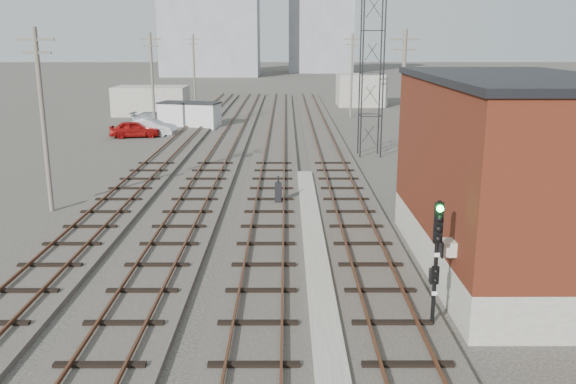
{
  "coord_description": "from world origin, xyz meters",
  "views": [
    {
      "loc": [
        -0.65,
        -9.63,
        8.46
      ],
      "look_at": [
        -0.58,
        15.15,
        2.2
      ],
      "focal_mm": 38.0,
      "sensor_mm": 36.0,
      "label": 1
    }
  ],
  "objects_px": {
    "car_silver": "(150,127)",
    "site_trailer": "(190,115)",
    "switch_stand": "(278,193)",
    "signal_mast": "(436,256)",
    "car_red": "(135,129)",
    "car_grey": "(154,119)"
  },
  "relations": [
    {
      "from": "site_trailer",
      "to": "car_silver",
      "type": "distance_m",
      "value": 5.72
    },
    {
      "from": "site_trailer",
      "to": "car_red",
      "type": "xyz_separation_m",
      "value": [
        -3.93,
        -6.01,
        -0.51
      ]
    },
    {
      "from": "car_red",
      "to": "site_trailer",
      "type": "bearing_deg",
      "value": -42.68
    },
    {
      "from": "site_trailer",
      "to": "car_grey",
      "type": "bearing_deg",
      "value": 170.52
    },
    {
      "from": "signal_mast",
      "to": "car_red",
      "type": "height_order",
      "value": "signal_mast"
    },
    {
      "from": "car_red",
      "to": "car_grey",
      "type": "distance_m",
      "value": 7.68
    },
    {
      "from": "car_red",
      "to": "car_silver",
      "type": "relative_size",
      "value": 0.94
    },
    {
      "from": "site_trailer",
      "to": "car_red",
      "type": "distance_m",
      "value": 7.2
    },
    {
      "from": "car_grey",
      "to": "signal_mast",
      "type": "bearing_deg",
      "value": -153.33
    },
    {
      "from": "signal_mast",
      "to": "switch_stand",
      "type": "xyz_separation_m",
      "value": [
        -4.77,
        13.98,
        -1.65
      ]
    },
    {
      "from": "signal_mast",
      "to": "switch_stand",
      "type": "distance_m",
      "value": 14.87
    },
    {
      "from": "switch_stand",
      "to": "car_grey",
      "type": "height_order",
      "value": "switch_stand"
    },
    {
      "from": "car_silver",
      "to": "car_red",
      "type": "bearing_deg",
      "value": 141.74
    },
    {
      "from": "signal_mast",
      "to": "site_trailer",
      "type": "height_order",
      "value": "signal_mast"
    },
    {
      "from": "car_red",
      "to": "car_grey",
      "type": "xyz_separation_m",
      "value": [
        0.05,
        7.68,
        -0.08
      ]
    },
    {
      "from": "site_trailer",
      "to": "car_red",
      "type": "bearing_deg",
      "value": -109.32
    },
    {
      "from": "site_trailer",
      "to": "car_silver",
      "type": "height_order",
      "value": "site_trailer"
    },
    {
      "from": "car_silver",
      "to": "site_trailer",
      "type": "bearing_deg",
      "value": -19.67
    },
    {
      "from": "switch_stand",
      "to": "site_trailer",
      "type": "bearing_deg",
      "value": 111.79
    },
    {
      "from": "switch_stand",
      "to": "signal_mast",
      "type": "bearing_deg",
      "value": -66.79
    },
    {
      "from": "car_red",
      "to": "car_silver",
      "type": "height_order",
      "value": "car_silver"
    },
    {
      "from": "switch_stand",
      "to": "car_silver",
      "type": "xyz_separation_m",
      "value": [
        -11.76,
        23.67,
        0.07
      ]
    }
  ]
}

